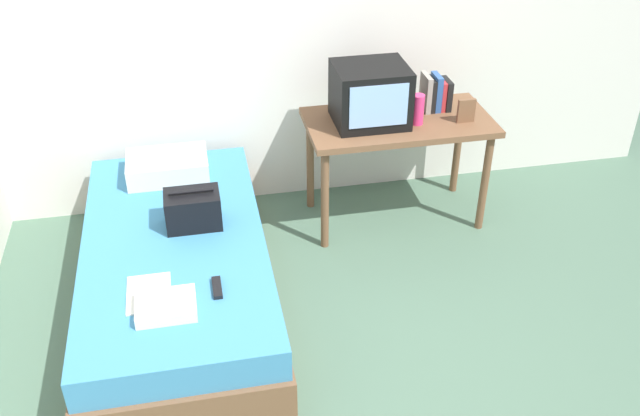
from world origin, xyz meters
The scene contains 13 objects.
ground_plane centered at (0.00, 0.00, 0.00)m, with size 8.00×8.00×0.00m, color #4C6B56.
wall_back centered at (0.00, 2.00, 1.30)m, with size 5.20×0.10×2.60m, color silver.
bed centered at (-0.87, 0.89, 0.22)m, with size 1.00×2.00×0.44m.
desk centered at (0.57, 1.51, 0.63)m, with size 1.16×0.60×0.72m.
tv centered at (0.38, 1.51, 0.90)m, with size 0.44×0.39×0.36m.
water_bottle centered at (0.66, 1.43, 0.82)m, with size 0.08×0.08×0.19m, color #E53372.
book_row centered at (0.83, 1.61, 0.83)m, with size 0.17×0.16×0.23m.
picture_frame centered at (0.96, 1.39, 0.80)m, with size 0.11×0.02×0.15m, color brown.
pillow centered at (-0.87, 1.57, 0.51)m, with size 0.49×0.33×0.14m, color silver.
handbag centered at (-0.75, 1.00, 0.55)m, with size 0.30×0.20×0.22m.
magazine centered at (-1.00, 0.45, 0.45)m, with size 0.21×0.29×0.01m, color white.
remote_dark centered at (-0.67, 0.42, 0.46)m, with size 0.04×0.16×0.02m, color black.
folded_towel centered at (-0.91, 0.30, 0.47)m, with size 0.28×0.22×0.06m, color white.
Camera 1 is at (-0.71, -2.29, 2.65)m, focal length 39.54 mm.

